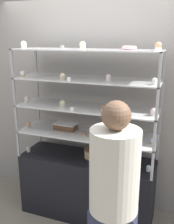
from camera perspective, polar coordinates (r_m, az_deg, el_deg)
name	(u,v)px	position (r m, az deg, el deg)	size (l,w,h in m)	color
ground_plane	(87,213)	(3.43, 0.00, -21.19)	(20.00, 20.00, 0.00)	gray
back_wall	(98,103)	(3.20, 2.50, 1.96)	(8.00, 0.05, 2.60)	gray
display_base	(87,186)	(3.22, 0.00, -15.90)	(1.53, 0.50, 0.75)	black
display_riser_lower	(87,134)	(2.93, 0.00, -4.87)	(1.53, 0.50, 0.30)	#99999E
display_riser_middle	(87,108)	(2.83, 0.00, 0.86)	(1.53, 0.50, 0.30)	#99999E
display_riser_upper	(87,80)	(2.77, 0.00, 6.92)	(1.53, 0.50, 0.30)	#99999E
display_riser_top	(87,51)	(2.74, 0.00, 13.20)	(1.53, 0.50, 0.30)	#99999E
layer_cake_centerpiece	(93,153)	(3.03, 1.31, -8.86)	(0.20, 0.20, 0.11)	#DBBC84
sheet_cake_frosted	(66,126)	(3.02, -4.69, -3.14)	(0.26, 0.15, 0.07)	brown
cupcake_0	(28,149)	(3.25, -12.63, -7.94)	(0.05, 0.05, 0.06)	white
cupcake_1	(148,168)	(2.83, 13.24, -11.82)	(0.05, 0.05, 0.06)	white
price_tag_0	(125,173)	(2.71, 8.27, -13.01)	(0.04, 0.00, 0.04)	white
cupcake_2	(28,125)	(3.18, -12.62, -2.70)	(0.05, 0.05, 0.06)	#CCB28C
cupcake_3	(84,134)	(2.80, -0.57, -4.84)	(0.05, 0.05, 0.06)	#CCB28C
cupcake_4	(153,141)	(2.71, 14.10, -6.14)	(0.05, 0.05, 0.06)	#CCB28C
price_tag_1	(93,140)	(2.66, 1.41, -6.17)	(0.04, 0.00, 0.04)	white
cupcake_5	(27,99)	(3.09, -12.93, 2.73)	(0.06, 0.06, 0.07)	beige
cupcake_6	(62,104)	(2.83, -5.38, 1.81)	(0.06, 0.06, 0.07)	beige
cupcake_7	(104,108)	(2.65, 3.76, 0.88)	(0.06, 0.06, 0.07)	white
cupcake_8	(153,112)	(2.58, 14.25, -0.03)	(0.06, 0.06, 0.07)	beige
price_tag_2	(72,109)	(2.65, -3.28, 0.60)	(0.04, 0.00, 0.04)	white
cupcake_9	(23,74)	(2.98, -13.84, 8.03)	(0.05, 0.05, 0.07)	#CCB28C
cupcake_10	(63,76)	(2.74, -5.36, 7.77)	(0.05, 0.05, 0.07)	#CCB28C
cupcake_11	(108,78)	(2.64, 4.67, 7.47)	(0.05, 0.05, 0.07)	beige
cupcake_12	(154,81)	(2.49, 14.48, 6.47)	(0.05, 0.05, 0.07)	white
price_tag_3	(69,79)	(2.59, -3.96, 7.12)	(0.04, 0.00, 0.04)	white
cupcake_13	(24,45)	(2.99, -13.64, 14.04)	(0.06, 0.06, 0.08)	beige
cupcake_14	(83,46)	(2.66, -0.98, 14.27)	(0.06, 0.06, 0.08)	beige
cupcake_15	(158,46)	(2.50, 15.27, 13.61)	(0.06, 0.06, 0.08)	white
price_tag_4	(62,47)	(2.59, -5.45, 13.82)	(0.04, 0.00, 0.04)	white
donut_glazed	(129,48)	(2.61, 9.18, 13.62)	(0.14, 0.14, 0.04)	#EFB2BC
customer_figure	(114,196)	(2.16, 5.83, -17.72)	(0.38, 0.38, 1.65)	#282D47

